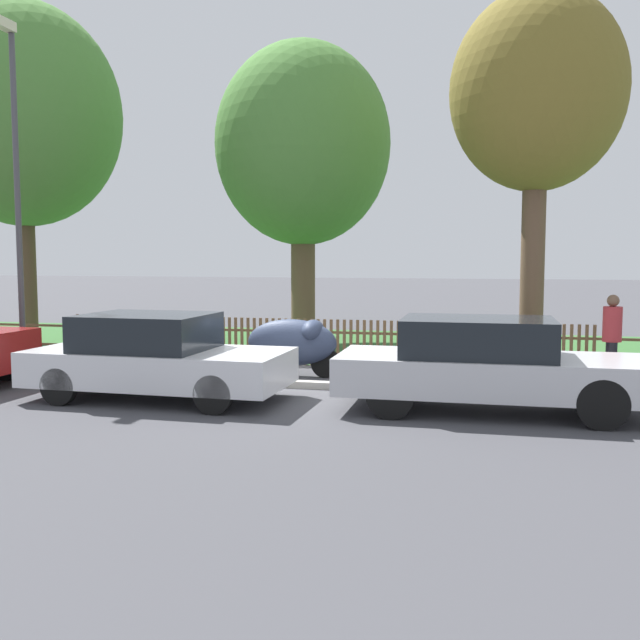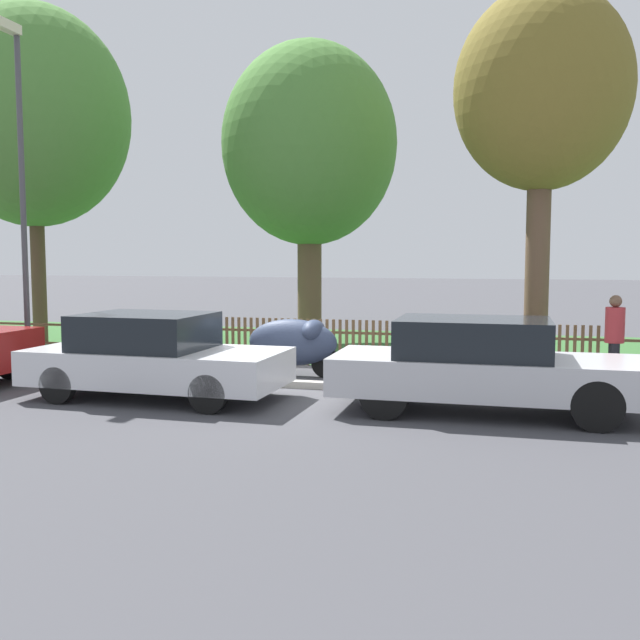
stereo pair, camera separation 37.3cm
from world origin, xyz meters
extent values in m
plane|color=#424247|center=(0.00, 0.00, 0.00)|extent=(120.00, 120.00, 0.00)
cube|color=#B2ADA3|center=(0.00, 0.10, 0.06)|extent=(43.73, 0.20, 0.12)
cube|color=#33602D|center=(0.00, 6.07, 0.01)|extent=(43.73, 7.01, 0.01)
cube|color=brown|center=(0.00, 2.60, 0.27)|extent=(43.73, 0.03, 0.05)
cube|color=brown|center=(0.00, 2.60, 0.69)|extent=(43.73, 0.03, 0.05)
cube|color=brown|center=(-5.41, 2.57, 0.48)|extent=(0.06, 0.03, 0.96)
cube|color=brown|center=(-5.27, 2.57, 0.48)|extent=(0.06, 0.03, 0.96)
cube|color=brown|center=(-5.14, 2.57, 0.48)|extent=(0.06, 0.03, 0.96)
cube|color=brown|center=(-5.00, 2.57, 0.48)|extent=(0.06, 0.03, 0.96)
cube|color=brown|center=(-4.86, 2.57, 0.48)|extent=(0.06, 0.03, 0.96)
cube|color=brown|center=(-4.73, 2.57, 0.48)|extent=(0.06, 0.03, 0.96)
cube|color=brown|center=(-4.59, 2.57, 0.48)|extent=(0.06, 0.03, 0.96)
cube|color=brown|center=(-4.45, 2.57, 0.48)|extent=(0.06, 0.03, 0.96)
cube|color=brown|center=(-4.31, 2.57, 0.48)|extent=(0.06, 0.03, 0.96)
cube|color=brown|center=(-4.18, 2.57, 0.48)|extent=(0.06, 0.03, 0.96)
cube|color=brown|center=(-4.04, 2.57, 0.48)|extent=(0.06, 0.03, 0.96)
cube|color=brown|center=(-3.90, 2.57, 0.48)|extent=(0.06, 0.03, 0.96)
cube|color=brown|center=(-3.77, 2.57, 0.48)|extent=(0.06, 0.03, 0.96)
cube|color=brown|center=(-3.63, 2.57, 0.48)|extent=(0.06, 0.03, 0.96)
cube|color=brown|center=(-3.49, 2.57, 0.48)|extent=(0.06, 0.03, 0.96)
cube|color=brown|center=(-3.36, 2.57, 0.48)|extent=(0.06, 0.03, 0.96)
cube|color=brown|center=(-3.22, 2.57, 0.48)|extent=(0.06, 0.03, 0.96)
cube|color=brown|center=(-3.08, 2.57, 0.48)|extent=(0.06, 0.03, 0.96)
cube|color=brown|center=(-2.94, 2.57, 0.48)|extent=(0.06, 0.03, 0.96)
cube|color=brown|center=(-2.81, 2.57, 0.48)|extent=(0.06, 0.03, 0.96)
cube|color=brown|center=(-2.67, 2.57, 0.48)|extent=(0.06, 0.03, 0.96)
cube|color=brown|center=(-2.53, 2.57, 0.48)|extent=(0.06, 0.03, 0.96)
cube|color=brown|center=(-2.40, 2.57, 0.48)|extent=(0.06, 0.03, 0.96)
cube|color=brown|center=(-2.26, 2.57, 0.48)|extent=(0.06, 0.03, 0.96)
cube|color=brown|center=(-2.12, 2.57, 0.48)|extent=(0.06, 0.03, 0.96)
cube|color=brown|center=(-1.99, 2.57, 0.48)|extent=(0.06, 0.03, 0.96)
cube|color=brown|center=(-1.85, 2.57, 0.48)|extent=(0.06, 0.03, 0.96)
cube|color=brown|center=(-1.71, 2.57, 0.48)|extent=(0.06, 0.03, 0.96)
cube|color=brown|center=(-1.58, 2.57, 0.48)|extent=(0.06, 0.03, 0.96)
cube|color=brown|center=(-1.44, 2.57, 0.48)|extent=(0.06, 0.03, 0.96)
cube|color=brown|center=(-1.30, 2.57, 0.48)|extent=(0.06, 0.03, 0.96)
cube|color=brown|center=(-1.16, 2.57, 0.48)|extent=(0.06, 0.03, 0.96)
cube|color=brown|center=(-1.03, 2.57, 0.48)|extent=(0.06, 0.03, 0.96)
cube|color=brown|center=(-0.89, 2.57, 0.48)|extent=(0.06, 0.03, 0.96)
cube|color=brown|center=(-0.75, 2.57, 0.48)|extent=(0.06, 0.03, 0.96)
cube|color=brown|center=(-0.62, 2.57, 0.48)|extent=(0.06, 0.03, 0.96)
cube|color=brown|center=(-0.48, 2.57, 0.48)|extent=(0.06, 0.03, 0.96)
cube|color=brown|center=(-0.34, 2.57, 0.48)|extent=(0.06, 0.03, 0.96)
cube|color=brown|center=(-0.21, 2.57, 0.48)|extent=(0.06, 0.03, 0.96)
cube|color=brown|center=(-0.07, 2.57, 0.48)|extent=(0.06, 0.03, 0.96)
cube|color=brown|center=(0.07, 2.57, 0.48)|extent=(0.06, 0.03, 0.96)
cube|color=brown|center=(0.21, 2.57, 0.48)|extent=(0.06, 0.03, 0.96)
cube|color=brown|center=(0.34, 2.57, 0.48)|extent=(0.06, 0.03, 0.96)
cube|color=brown|center=(0.48, 2.57, 0.48)|extent=(0.06, 0.03, 0.96)
cube|color=brown|center=(0.62, 2.57, 0.48)|extent=(0.06, 0.03, 0.96)
cube|color=brown|center=(0.75, 2.57, 0.48)|extent=(0.06, 0.03, 0.96)
cube|color=brown|center=(0.89, 2.57, 0.48)|extent=(0.06, 0.03, 0.96)
cube|color=brown|center=(1.03, 2.57, 0.48)|extent=(0.06, 0.03, 0.96)
cube|color=brown|center=(1.16, 2.57, 0.48)|extent=(0.06, 0.03, 0.96)
cube|color=brown|center=(1.30, 2.57, 0.48)|extent=(0.06, 0.03, 0.96)
cube|color=brown|center=(1.44, 2.57, 0.48)|extent=(0.06, 0.03, 0.96)
cube|color=brown|center=(1.58, 2.57, 0.48)|extent=(0.06, 0.03, 0.96)
cube|color=brown|center=(1.71, 2.57, 0.48)|extent=(0.06, 0.03, 0.96)
cube|color=brown|center=(1.85, 2.57, 0.48)|extent=(0.06, 0.03, 0.96)
cube|color=brown|center=(1.99, 2.57, 0.48)|extent=(0.06, 0.03, 0.96)
cube|color=brown|center=(2.12, 2.57, 0.48)|extent=(0.06, 0.03, 0.96)
cube|color=brown|center=(2.26, 2.57, 0.48)|extent=(0.06, 0.03, 0.96)
cube|color=brown|center=(2.40, 2.57, 0.48)|extent=(0.06, 0.03, 0.96)
cube|color=brown|center=(2.53, 2.57, 0.48)|extent=(0.06, 0.03, 0.96)
cube|color=brown|center=(2.67, 2.57, 0.48)|extent=(0.06, 0.03, 0.96)
cube|color=brown|center=(2.81, 2.57, 0.48)|extent=(0.06, 0.03, 0.96)
cube|color=brown|center=(2.94, 2.57, 0.48)|extent=(0.06, 0.03, 0.96)
cube|color=brown|center=(3.08, 2.57, 0.48)|extent=(0.06, 0.03, 0.96)
cube|color=brown|center=(3.22, 2.57, 0.48)|extent=(0.06, 0.03, 0.96)
cube|color=brown|center=(3.36, 2.57, 0.48)|extent=(0.06, 0.03, 0.96)
cube|color=brown|center=(3.49, 2.57, 0.48)|extent=(0.06, 0.03, 0.96)
cube|color=brown|center=(3.63, 2.57, 0.48)|extent=(0.06, 0.03, 0.96)
cube|color=brown|center=(3.77, 2.57, 0.48)|extent=(0.06, 0.03, 0.96)
cube|color=brown|center=(3.90, 2.57, 0.48)|extent=(0.06, 0.03, 0.96)
cube|color=brown|center=(4.04, 2.57, 0.48)|extent=(0.06, 0.03, 0.96)
cube|color=brown|center=(4.18, 2.57, 0.48)|extent=(0.06, 0.03, 0.96)
cube|color=brown|center=(4.31, 2.57, 0.48)|extent=(0.06, 0.03, 0.96)
cube|color=brown|center=(4.45, 2.57, 0.48)|extent=(0.06, 0.03, 0.96)
cube|color=brown|center=(4.59, 2.57, 0.48)|extent=(0.06, 0.03, 0.96)
cube|color=brown|center=(4.73, 2.57, 0.48)|extent=(0.06, 0.03, 0.96)
cube|color=brown|center=(4.86, 2.57, 0.48)|extent=(0.06, 0.03, 0.96)
cube|color=brown|center=(5.00, 2.57, 0.48)|extent=(0.06, 0.03, 0.96)
cube|color=brown|center=(5.14, 2.57, 0.48)|extent=(0.06, 0.03, 0.96)
cube|color=brown|center=(5.27, 2.57, 0.48)|extent=(0.06, 0.03, 0.96)
cube|color=brown|center=(5.41, 2.57, 0.48)|extent=(0.06, 0.03, 0.96)
cylinder|color=black|center=(-5.05, -0.39, 0.33)|extent=(0.66, 0.16, 0.65)
cube|color=silver|center=(-1.59, -1.31, 0.51)|extent=(4.08, 1.89, 0.54)
cube|color=black|center=(-1.79, -1.31, 1.06)|extent=(1.98, 1.65, 0.56)
cylinder|color=black|center=(-0.32, -0.53, 0.29)|extent=(0.58, 0.16, 0.58)
cylinder|color=black|center=(-0.36, -2.17, 0.29)|extent=(0.58, 0.16, 0.58)
cylinder|color=black|center=(-2.82, -0.46, 0.29)|extent=(0.58, 0.16, 0.58)
cylinder|color=black|center=(-2.86, -2.10, 0.29)|extent=(0.58, 0.16, 0.58)
cube|color=#BCBCC1|center=(3.51, -1.13, 0.55)|extent=(4.45, 1.68, 0.53)
cube|color=black|center=(3.29, -1.13, 1.09)|extent=(2.14, 1.51, 0.54)
cylinder|color=black|center=(4.89, -0.36, 0.34)|extent=(0.67, 0.14, 0.67)
cylinder|color=black|center=(4.89, -1.90, 0.34)|extent=(0.67, 0.14, 0.67)
cylinder|color=black|center=(2.13, -0.36, 0.34)|extent=(0.67, 0.14, 0.67)
cylinder|color=black|center=(2.13, -1.90, 0.34)|extent=(0.67, 0.14, 0.67)
cylinder|color=black|center=(0.54, 1.18, 0.28)|extent=(0.55, 0.12, 0.55)
cylinder|color=black|center=(-0.77, 1.22, 0.28)|extent=(0.55, 0.12, 0.55)
ellipsoid|color=#2D3851|center=(-0.12, 1.20, 0.64)|extent=(1.74, 0.64, 0.87)
ellipsoid|color=#2D3851|center=(0.29, 1.19, 0.88)|extent=(0.42, 0.75, 0.40)
cylinder|color=brown|center=(-7.90, 4.44, 2.12)|extent=(0.36, 0.36, 4.24)
ellipsoid|color=#4C8438|center=(-7.90, 4.44, 5.76)|extent=(4.81, 4.81, 5.53)
cylinder|color=brown|center=(-1.21, 6.37, 1.84)|extent=(0.62, 0.62, 3.68)
ellipsoid|color=#4C8438|center=(-1.21, 6.37, 5.09)|extent=(4.47, 4.47, 5.14)
cylinder|color=brown|center=(4.34, 3.92, 2.24)|extent=(0.49, 0.49, 4.49)
ellipsoid|color=olive|center=(4.34, 3.92, 5.61)|extent=(3.54, 3.54, 4.07)
cylinder|color=black|center=(5.55, 1.43, 0.38)|extent=(0.14, 0.14, 0.77)
cylinder|color=black|center=(5.54, 1.65, 0.38)|extent=(0.14, 0.14, 0.77)
cylinder|color=#B73338|center=(5.54, 1.54, 1.07)|extent=(0.33, 0.33, 0.61)
sphere|color=brown|center=(5.54, 1.54, 1.48)|extent=(0.21, 0.21, 0.21)
cylinder|color=#47474C|center=(-5.32, 0.50, 3.19)|extent=(0.11, 0.11, 6.39)
camera|label=1|loc=(3.35, -11.55, 2.25)|focal=40.00mm
camera|label=2|loc=(3.71, -11.46, 2.25)|focal=40.00mm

